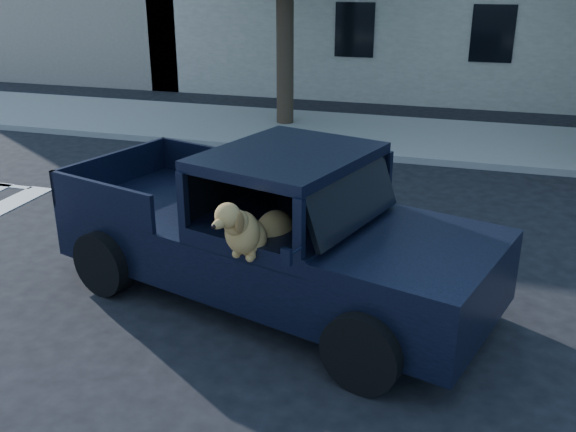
# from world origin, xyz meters

# --- Properties ---
(ground) EXTENTS (120.00, 120.00, 0.00)m
(ground) POSITION_xyz_m (0.00, 0.00, 0.00)
(ground) COLOR black
(ground) RESTS_ON ground
(far_sidewalk) EXTENTS (60.00, 4.00, 0.15)m
(far_sidewalk) POSITION_xyz_m (0.00, 9.20, 0.07)
(far_sidewalk) COLOR gray
(far_sidewalk) RESTS_ON ground
(lane_stripes) EXTENTS (21.60, 0.14, 0.01)m
(lane_stripes) POSITION_xyz_m (2.00, 3.40, 0.01)
(lane_stripes) COLOR silver
(lane_stripes) RESTS_ON ground
(pickup_truck) EXTENTS (5.90, 3.63, 1.98)m
(pickup_truck) POSITION_xyz_m (-1.51, 0.65, 0.67)
(pickup_truck) COLOR black
(pickup_truck) RESTS_ON ground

